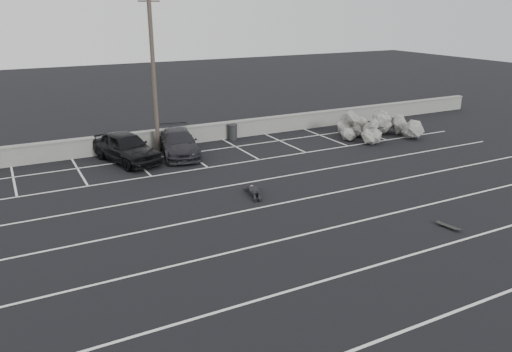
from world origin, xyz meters
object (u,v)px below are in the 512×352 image
car_right (179,143)px  skateboard (448,226)px  car_left (126,147)px  person (253,189)px  utility_pole (154,73)px  trash_bin (233,132)px  riprap_pile (377,129)px

car_right → skateboard: (5.67, -13.97, -0.61)m
car_left → skateboard: size_ratio=5.83×
car_left → skateboard: bearing=-74.6°
car_left → person: size_ratio=2.08×
person → skateboard: (4.78, -6.67, -0.14)m
utility_pole → trash_bin: 6.28m
person → skateboard: 8.21m
trash_bin → riprap_pile: bearing=-22.9°
car_right → skateboard: car_right is taller
car_right → riprap_pile: (12.57, -1.91, -0.21)m
utility_pole → riprap_pile: size_ratio=1.67×
trash_bin → car_left: bearing=-167.1°
car_left → riprap_pile: car_left is taller
car_left → car_right: (2.91, -0.07, -0.12)m
trash_bin → riprap_pile: 9.21m
riprap_pile → person: (-11.67, -5.39, -0.27)m
skateboard → trash_bin: bearing=85.5°
car_left → utility_pole: (2.11, 1.20, 3.61)m
car_right → person: bearing=-71.2°
car_right → trash_bin: bearing=34.1°
car_right → riprap_pile: 12.71m
car_left → riprap_pile: 15.61m
utility_pole → skateboard: bearing=-67.0°
person → car_right: bearing=114.7°
trash_bin → person: (-3.18, -8.97, -0.27)m
trash_bin → skateboard: bearing=-84.2°
car_left → trash_bin: car_left is taller
car_left → person: 8.32m
car_left → utility_pole: size_ratio=0.54×
utility_pole → trash_bin: size_ratio=9.09×
utility_pole → person: (1.70, -8.57, -4.20)m
car_right → utility_pole: (-0.80, 1.27, 3.73)m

